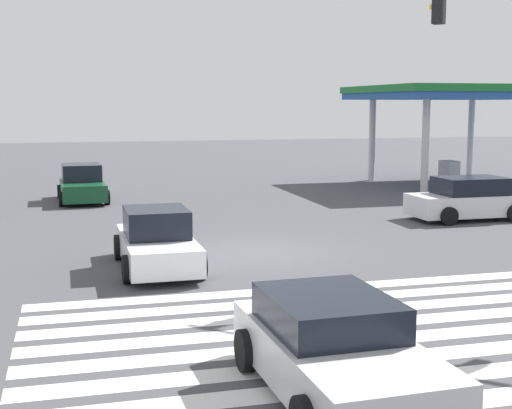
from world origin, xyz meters
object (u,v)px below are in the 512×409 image
Objects in this scene: car_1 at (334,350)px; car_3 at (157,242)px; car_0 at (469,199)px; car_5 at (82,185)px.

car_3 is (-1.55, 8.98, 0.01)m from car_1.
car_0 is at bearing 112.13° from car_3.
car_0 is at bearing 140.72° from car_1.
car_0 is 0.98× the size of car_3.
car_1 is at bearing 5.80° from car_5.
car_1 is 23.27m from car_5.
car_5 is at bearing -173.70° from car_3.
car_0 reaches higher than car_3.
car_5 is (-3.20, 23.05, 0.04)m from car_1.
car_3 is 1.03× the size of car_5.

